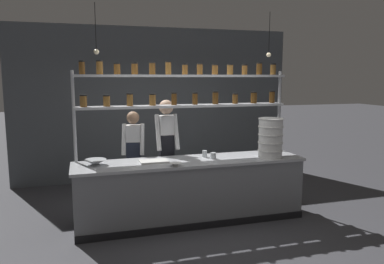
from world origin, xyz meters
The scene contains 13 objects.
ground_plane centered at (0.00, 0.00, 0.00)m, with size 40.00×40.00×0.00m, color #3D3D42.
back_wall centered at (0.00, 2.57, 1.56)m, with size 5.77×0.12×3.13m, color #4C5156.
prep_counter centered at (0.00, 0.00, 0.46)m, with size 3.37×0.76×0.92m.
spice_shelf_unit centered at (0.00, 0.33, 1.89)m, with size 3.26×0.28×2.36m.
chef_left centered at (-0.72, 0.84, 0.90)m, with size 0.40×0.33×1.58m.
chef_center centered at (-0.23, 0.57, 1.03)m, with size 0.36×0.30×1.77m.
container_stack centered at (1.20, -0.17, 1.22)m, with size 0.38×0.38×0.60m.
cutting_board centered at (-0.54, 0.02, 0.93)m, with size 0.40×0.26×0.02m.
prep_bowl_near_left centered at (-0.30, -0.30, 0.94)m, with size 0.17×0.17×0.05m.
prep_bowl_center_front centered at (-1.35, 0.06, 0.96)m, with size 0.30×0.30×0.08m.
serving_cup_front centered at (0.35, -0.01, 0.97)m, with size 0.09×0.09×0.09m.
serving_cup_by_board centered at (0.26, 0.15, 0.97)m, with size 0.07×0.07×0.10m.
pendant_light_row centered at (-0.03, 0.00, 2.48)m, with size 2.57×0.07×0.66m.
Camera 1 is at (-1.49, -5.14, 2.12)m, focal length 35.00 mm.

